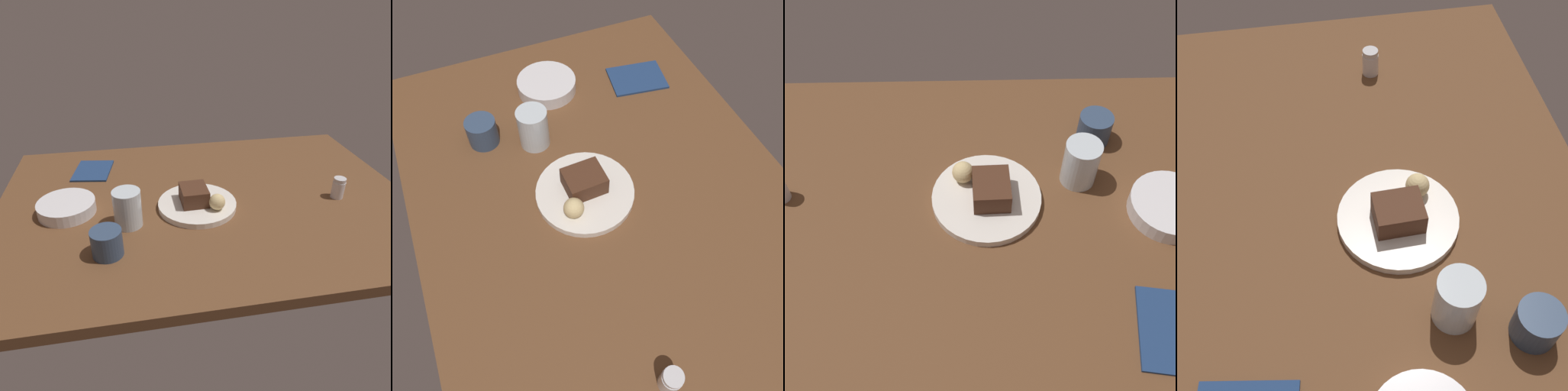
% 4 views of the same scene
% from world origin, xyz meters
% --- Properties ---
extents(dining_table, '(1.20, 0.84, 0.03)m').
position_xyz_m(dining_table, '(0.00, 0.00, 0.01)').
color(dining_table, brown).
rests_on(dining_table, ground).
extents(dessert_plate, '(0.22, 0.22, 0.02)m').
position_xyz_m(dessert_plate, '(-0.04, -0.04, 0.04)').
color(dessert_plate, white).
rests_on(dessert_plate, dining_table).
extents(chocolate_cake_slice, '(0.08, 0.09, 0.05)m').
position_xyz_m(chocolate_cake_slice, '(-0.05, -0.04, 0.07)').
color(chocolate_cake_slice, '#472819').
rests_on(chocolate_cake_slice, dessert_plate).
extents(bread_roll, '(0.04, 0.04, 0.04)m').
position_xyz_m(bread_roll, '(0.01, -0.09, 0.07)').
color(bread_roll, '#DBC184').
rests_on(bread_roll, dessert_plate).
extents(salt_shaker, '(0.04, 0.04, 0.06)m').
position_xyz_m(salt_shaker, '(0.38, -0.06, 0.06)').
color(salt_shaker, silver).
rests_on(salt_shaker, dining_table).
extents(water_glass, '(0.07, 0.07, 0.10)m').
position_xyz_m(water_glass, '(-0.23, -0.09, 0.08)').
color(water_glass, silver).
rests_on(water_glass, dining_table).
extents(side_bowl, '(0.16, 0.16, 0.03)m').
position_xyz_m(side_bowl, '(-0.40, -0.01, 0.05)').
color(side_bowl, silver).
rests_on(side_bowl, dining_table).
extents(coffee_cup, '(0.07, 0.07, 0.07)m').
position_xyz_m(coffee_cup, '(-0.28, -0.21, 0.06)').
color(coffee_cup, '#334766').
rests_on(coffee_cup, dining_table).
extents(folded_napkin, '(0.14, 0.17, 0.01)m').
position_xyz_m(folded_napkin, '(-0.34, 0.24, 0.03)').
color(folded_napkin, navy).
rests_on(folded_napkin, dining_table).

